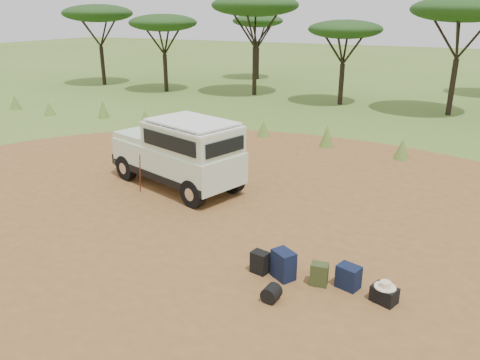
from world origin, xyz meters
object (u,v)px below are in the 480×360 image
at_px(safari_vehicle, 180,154).
at_px(backpack_olive, 319,274).
at_px(hard_case, 384,295).
at_px(duffel_navy, 348,277).
at_px(backpack_black, 260,262).
at_px(backpack_navy, 283,265).
at_px(walking_staff, 140,174).

distance_m(safari_vehicle, backpack_olive, 6.66).
bearing_deg(hard_case, duffel_navy, -174.25).
height_order(backpack_black, backpack_navy, backpack_navy).
height_order(safari_vehicle, hard_case, safari_vehicle).
relative_size(safari_vehicle, backpack_black, 10.07).
distance_m(walking_staff, backpack_olive, 6.79).
height_order(backpack_black, hard_case, backpack_black).
relative_size(backpack_olive, hard_case, 1.04).
bearing_deg(walking_staff, duffel_navy, -66.17).
bearing_deg(backpack_navy, hard_case, 32.77).
bearing_deg(backpack_olive, walking_staff, 150.93).
distance_m(walking_staff, duffel_navy, 7.26).
height_order(backpack_navy, duffel_navy, backpack_navy).
relative_size(backpack_black, hard_case, 1.05).
bearing_deg(backpack_black, backpack_olive, 15.52).
height_order(safari_vehicle, duffel_navy, safari_vehicle).
distance_m(safari_vehicle, hard_case, 7.81).
xyz_separation_m(backpack_navy, backpack_olive, (0.74, 0.08, -0.07)).
relative_size(backpack_navy, duffel_navy, 1.27).
bearing_deg(walking_staff, hard_case, -65.80).
height_order(backpack_navy, hard_case, backpack_navy).
distance_m(backpack_black, hard_case, 2.56).
relative_size(backpack_black, backpack_navy, 0.78).
bearing_deg(hard_case, safari_vehicle, 172.94).
height_order(duffel_navy, hard_case, duffel_navy).
relative_size(walking_staff, duffel_navy, 2.79).
relative_size(safari_vehicle, backpack_olive, 10.15).
bearing_deg(walking_staff, backpack_navy, -72.12).
bearing_deg(walking_staff, backpack_olive, -68.92).
bearing_deg(safari_vehicle, walking_staff, -106.39).
distance_m(backpack_navy, hard_case, 2.04).
xyz_separation_m(walking_staff, duffel_navy, (6.89, -2.24, -0.41)).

